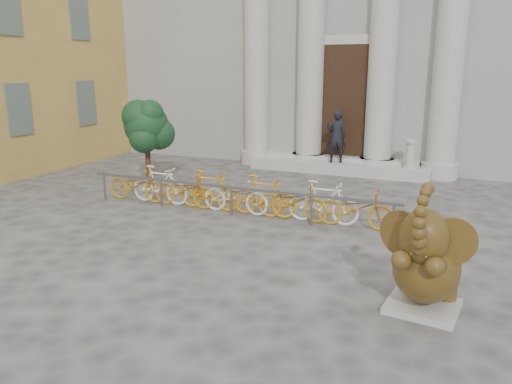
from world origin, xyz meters
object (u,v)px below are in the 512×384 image
at_px(bike_rack, 236,193).
at_px(tree, 147,126).
at_px(elephant_statue, 426,265).
at_px(pedestrian, 336,136).

height_order(bike_rack, tree, tree).
height_order(elephant_statue, bike_rack, elephant_statue).
distance_m(tree, pedestrian, 6.20).
bearing_deg(pedestrian, bike_rack, 57.41).
xyz_separation_m(elephant_statue, tree, (-8.31, 5.05, 1.06)).
xyz_separation_m(bike_rack, tree, (-3.61, 1.55, 1.29)).
xyz_separation_m(elephant_statue, pedestrian, (-3.64, 9.07, 0.51)).
relative_size(tree, pedestrian, 1.46).
bearing_deg(elephant_statue, tree, 155.70).
height_order(elephant_statue, pedestrian, pedestrian).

